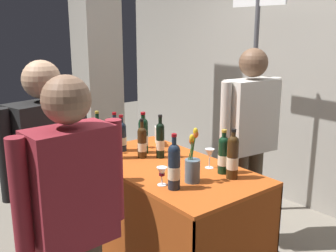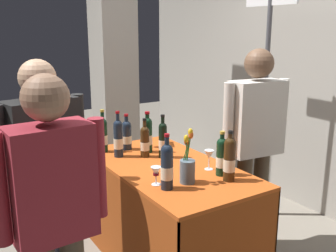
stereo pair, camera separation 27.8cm
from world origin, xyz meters
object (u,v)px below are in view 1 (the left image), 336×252
at_px(tasting_table, 168,197).
at_px(featured_wine_bottle, 223,154).
at_px(booth_signpost, 254,79).
at_px(taster_foreground_right, 48,168).
at_px(concrete_pillar, 96,33).
at_px(vendor_presenter, 250,131).
at_px(display_bottle_0, 121,136).
at_px(wine_glass_mid, 210,154).
at_px(wine_glass_near_vendor, 142,137).
at_px(flower_vase, 193,165).
at_px(wine_glass_near_taster, 162,173).

distance_m(tasting_table, featured_wine_bottle, 0.56).
distance_m(featured_wine_bottle, booth_signpost, 1.19).
bearing_deg(taster_foreground_right, booth_signpost, -8.18).
xyz_separation_m(concrete_pillar, vendor_presenter, (1.96, 0.30, -0.75)).
bearing_deg(taster_foreground_right, vendor_presenter, -20.46).
xyz_separation_m(display_bottle_0, booth_signpost, (0.31, 1.26, 0.40)).
height_order(concrete_pillar, vendor_presenter, concrete_pillar).
relative_size(wine_glass_mid, taster_foreground_right, 0.09).
distance_m(wine_glass_near_vendor, flower_vase, 0.85).
relative_size(vendor_presenter, booth_signpost, 0.76).
relative_size(display_bottle_0, vendor_presenter, 0.18).
xyz_separation_m(display_bottle_0, wine_glass_near_vendor, (0.03, 0.18, -0.03)).
relative_size(concrete_pillar, flower_vase, 9.44).
distance_m(featured_wine_bottle, vendor_presenter, 0.53).
height_order(display_bottle_0, taster_foreground_right, taster_foreground_right).
relative_size(concrete_pillar, display_bottle_0, 11.49).
xyz_separation_m(wine_glass_near_vendor, wine_glass_mid, (0.71, 0.10, 0.01)).
xyz_separation_m(featured_wine_bottle, wine_glass_near_vendor, (-0.84, -0.10, -0.04)).
distance_m(wine_glass_near_vendor, wine_glass_near_taster, 0.83).
height_order(wine_glass_mid, flower_vase, flower_vase).
relative_size(featured_wine_bottle, wine_glass_near_vendor, 2.29).
distance_m(tasting_table, taster_foreground_right, 0.97).
bearing_deg(flower_vase, wine_glass_mid, 114.03).
bearing_deg(wine_glass_mid, flower_vase, -65.97).
xyz_separation_m(vendor_presenter, booth_signpost, (-0.38, 0.48, 0.34)).
bearing_deg(concrete_pillar, featured_wine_bottle, -5.27).
distance_m(flower_vase, booth_signpost, 1.43).
bearing_deg(flower_vase, tasting_table, 168.80).
bearing_deg(tasting_table, featured_wine_bottle, 30.12).
height_order(concrete_pillar, booth_signpost, concrete_pillar).
height_order(tasting_table, taster_foreground_right, taster_foreground_right).
height_order(flower_vase, taster_foreground_right, taster_foreground_right).
distance_m(featured_wine_bottle, wine_glass_near_taster, 0.48).
height_order(taster_foreground_right, booth_signpost, booth_signpost).
xyz_separation_m(tasting_table, wine_glass_near_vendor, (-0.49, 0.10, 0.34)).
bearing_deg(wine_glass_near_taster, wine_glass_near_vendor, 154.24).
distance_m(wine_glass_mid, booth_signpost, 1.15).
bearing_deg(vendor_presenter, concrete_pillar, -75.02).
bearing_deg(wine_glass_near_taster, featured_wine_bottle, 78.93).
bearing_deg(featured_wine_bottle, flower_vase, -92.21).
xyz_separation_m(display_bottle_0, taster_foreground_right, (0.47, -0.80, 0.04)).
height_order(tasting_table, vendor_presenter, vendor_presenter).
xyz_separation_m(tasting_table, vendor_presenter, (0.17, 0.70, 0.43)).
xyz_separation_m(featured_wine_bottle, wine_glass_mid, (-0.13, -0.00, -0.03)).
distance_m(wine_glass_near_taster, booth_signpost, 1.58).
height_order(concrete_pillar, flower_vase, concrete_pillar).
relative_size(wine_glass_near_taster, vendor_presenter, 0.07).
relative_size(wine_glass_near_vendor, vendor_presenter, 0.08).
bearing_deg(taster_foreground_right, flower_vase, -38.47).
height_order(featured_wine_bottle, wine_glass_near_vendor, featured_wine_bottle).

